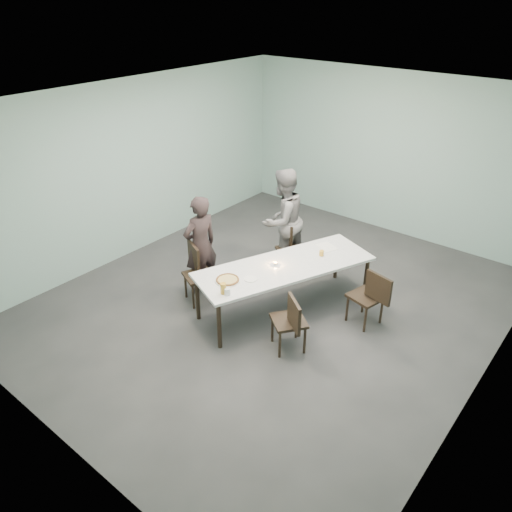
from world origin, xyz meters
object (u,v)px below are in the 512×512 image
Objects in this scene: side_plate at (250,279)px; water_tumbler at (227,291)px; table at (285,269)px; amber_tumbler at (321,253)px; chair_far_left at (289,245)px; chair_far_right at (371,295)px; tealight at (275,264)px; pizza at (228,280)px; diner_far at (283,220)px; beer_glass at (223,289)px; chair_near_right at (291,320)px; diner_near at (200,245)px; chair_near_left at (197,269)px.

water_tumbler is (0.01, -0.48, 0.04)m from side_plate.
side_plate is at bearing -102.61° from table.
amber_tumbler reaches higher than side_plate.
chair_far_left is 1.83m from chair_far_right.
tealight is 0.70× the size of amber_tumbler.
chair_far_right is 2.00m from pizza.
amber_tumbler is (1.03, -0.43, -0.08)m from diner_far.
amber_tumbler is at bearing 75.46° from beer_glass.
beer_glass is 0.06m from water_tumbler.
side_plate is (-0.78, 0.13, 0.25)m from chair_near_right.
beer_glass reaches higher than table.
chair_far_left is 2.10m from water_tumbler.
chair_far_right is at bearing 80.81° from diner_far.
chair_far_left is 1.00× the size of chair_near_right.
diner_near is 4.67× the size of pizza.
pizza reaches higher than table.
pizza is 1.89× the size of side_plate.
tealight is (-1.27, -0.52, 0.27)m from chair_far_right.
table is at bearing 33.90° from chair_far_right.
pizza is at bearing -112.90° from amber_tumbler.
diner_far is at bearing 121.89° from tealight.
chair_far_right is 0.97m from amber_tumbler.
chair_near_left is 0.94m from pizza.
diner_near is at bearing 142.46° from chair_near_left.
water_tumbler is (-0.77, -0.35, 0.29)m from chair_near_right.
beer_glass is at bearing 59.98° from chair_near_right.
tealight reaches higher than table.
pizza is 4.25× the size of amber_tumbler.
side_plate is 1.20× the size of beer_glass.
chair_near_left is 2.56× the size of pizza.
chair_near_left is 10.88× the size of amber_tumbler.
table is at bearing 83.21° from water_tumbler.
amber_tumbler is at bearing 12.64° from chair_far_left.
chair_near_right is 15.54× the size of tealight.
diner_near is 1.38m from water_tumbler.
table is 3.16× the size of chair_near_left.
chair_far_right is (1.76, -0.50, 0.00)m from chair_far_left.
tealight is at bearing -4.73° from chair_near_right.
table is 49.04× the size of tealight.
amber_tumbler is at bearing 131.24° from diner_near.
chair_far_left is 10.88× the size of amber_tumbler.
table is 3.16× the size of chair_near_right.
diner_far is at bearing -14.35° from chair_near_right.
water_tumbler is at bearing -0.37° from chair_near_left.
diner_far is 1.12m from amber_tumbler.
amber_tumbler is at bearing 4.90° from chair_far_right.
chair_near_right is at bearing 46.33° from diner_far.
chair_near_left is at bearing -155.50° from tealight.
chair_near_right is (0.64, -0.74, -0.19)m from table.
tealight is at bearing 88.72° from water_tumbler.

